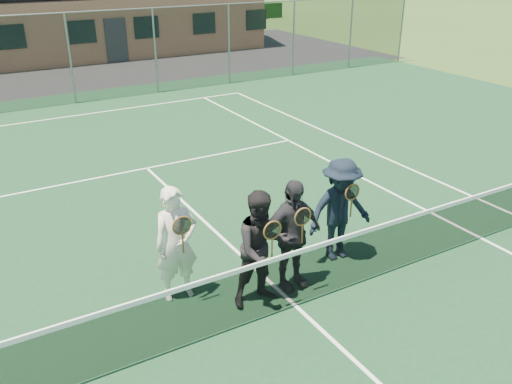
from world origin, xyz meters
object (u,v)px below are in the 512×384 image
player_a (176,244)px  player_d (340,210)px  tennis_net (296,276)px  player_b (262,249)px  player_c (292,235)px

player_a → player_d: 2.82m
tennis_net → player_b: player_b is taller
player_a → player_c: 1.74m
player_a → player_c: size_ratio=1.00×
player_a → player_d: size_ratio=1.00×
player_c → player_d: 1.22m
tennis_net → player_b: 0.63m
tennis_net → player_c: player_c is taller
tennis_net → player_a: bearing=141.2°
player_a → player_d: same height
player_b → player_d: size_ratio=1.00×
player_a → player_b: 1.27m
player_b → player_d: 1.83m
player_a → player_c: same height
tennis_net → player_a: player_a is taller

